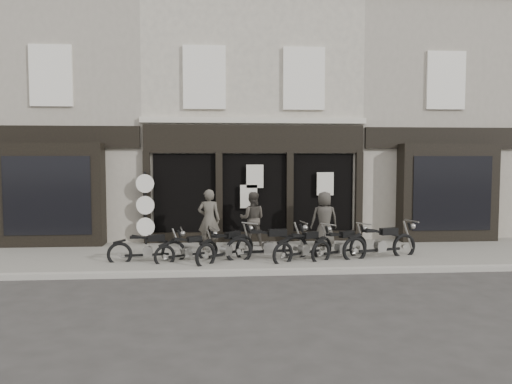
{
  "coord_description": "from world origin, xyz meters",
  "views": [
    {
      "loc": [
        -1.21,
        -13.19,
        2.87
      ],
      "look_at": [
        -0.06,
        1.6,
        1.83
      ],
      "focal_mm": 35.0,
      "sensor_mm": 36.0,
      "label": 1
    }
  ],
  "objects": [
    {
      "name": "motorcycle_0",
      "position": [
        -3.05,
        0.05,
        0.39
      ],
      "size": [
        2.05,
        0.57,
        0.98
      ],
      "rotation": [
        0.0,
        0.0,
        0.13
      ],
      "color": "black",
      "rests_on": "ground"
    },
    {
      "name": "neighbour_left",
      "position": [
        -6.35,
        5.9,
        4.04
      ],
      "size": [
        5.6,
        6.73,
        8.34
      ],
      "color": "#9D9485",
      "rests_on": "ground"
    },
    {
      "name": "man_left",
      "position": [
        -1.46,
        1.5,
        1.02
      ],
      "size": [
        0.69,
        0.48,
        1.81
      ],
      "primitive_type": "imported",
      "rotation": [
        0.0,
        0.0,
        3.06
      ],
      "color": "#49443C",
      "rests_on": "pavement"
    },
    {
      "name": "central_building",
      "position": [
        0.0,
        5.95,
        4.08
      ],
      "size": [
        7.3,
        6.22,
        8.34
      ],
      "color": "beige",
      "rests_on": "ground"
    },
    {
      "name": "motorcycle_6",
      "position": [
        3.27,
        0.07,
        0.44
      ],
      "size": [
        2.26,
        0.92,
        1.11
      ],
      "rotation": [
        0.0,
        0.0,
        0.26
      ],
      "color": "black",
      "rests_on": "ground"
    },
    {
      "name": "motorcycle_3",
      "position": [
        0.16,
        0.11,
        0.44
      ],
      "size": [
        2.31,
        0.67,
        1.11
      ],
      "rotation": [
        0.0,
        0.0,
        0.14
      ],
      "color": "black",
      "rests_on": "ground"
    },
    {
      "name": "neighbour_right",
      "position": [
        6.35,
        5.9,
        4.04
      ],
      "size": [
        5.6,
        6.73,
        8.34
      ],
      "color": "#9D9485",
      "rests_on": "ground"
    },
    {
      "name": "motorcycle_1",
      "position": [
        -2.01,
        0.07,
        0.36
      ],
      "size": [
        1.7,
        1.14,
        0.9
      ],
      "rotation": [
        0.0,
        0.0,
        0.51
      ],
      "color": "black",
      "rests_on": "ground"
    },
    {
      "name": "ground_plane",
      "position": [
        0.0,
        0.0,
        0.0
      ],
      "size": [
        90.0,
        90.0,
        0.0
      ],
      "primitive_type": "plane",
      "color": "#2D2B28",
      "rests_on": "ground"
    },
    {
      "name": "motorcycle_5",
      "position": [
        2.16,
        0.1,
        0.4
      ],
      "size": [
        1.88,
        1.31,
        1.0
      ],
      "rotation": [
        0.0,
        0.0,
        0.54
      ],
      "color": "black",
      "rests_on": "ground"
    },
    {
      "name": "man_right",
      "position": [
        2.08,
        1.86,
        0.97
      ],
      "size": [
        0.84,
        0.56,
        1.69
      ],
      "primitive_type": "imported",
      "rotation": [
        0.0,
        0.0,
        3.17
      ],
      "color": "#37332E",
      "rests_on": "pavement"
    },
    {
      "name": "motorcycle_4",
      "position": [
        1.11,
        -0.04,
        0.4
      ],
      "size": [
        1.88,
        1.37,
        1.01
      ],
      "rotation": [
        0.0,
        0.0,
        0.57
      ],
      "color": "black",
      "rests_on": "ground"
    },
    {
      "name": "kerb",
      "position": [
        0.0,
        -1.25,
        0.07
      ],
      "size": [
        30.0,
        0.25,
        0.13
      ],
      "primitive_type": "cube",
      "color": "gray",
      "rests_on": "ground_plane"
    },
    {
      "name": "motorcycle_2",
      "position": [
        -0.97,
        -0.01,
        0.41
      ],
      "size": [
        1.71,
        1.7,
        1.04
      ],
      "rotation": [
        0.0,
        0.0,
        0.78
      ],
      "color": "black",
      "rests_on": "ground"
    },
    {
      "name": "pavement",
      "position": [
        0.0,
        0.9,
        0.06
      ],
      "size": [
        30.0,
        4.2,
        0.12
      ],
      "primitive_type": "cube",
      "color": "slate",
      "rests_on": "ground_plane"
    },
    {
      "name": "advert_sign_post",
      "position": [
        -3.46,
        2.61,
        1.17
      ],
      "size": [
        0.59,
        0.38,
        2.41
      ],
      "rotation": [
        0.0,
        0.0,
        -0.16
      ],
      "color": "black",
      "rests_on": "ground"
    },
    {
      "name": "man_centre",
      "position": [
        -0.12,
        2.18,
        0.95
      ],
      "size": [
        0.9,
        0.75,
        1.67
      ],
      "primitive_type": "imported",
      "rotation": [
        0.0,
        0.0,
        2.98
      ],
      "color": "#3A352F",
      "rests_on": "pavement"
    }
  ]
}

